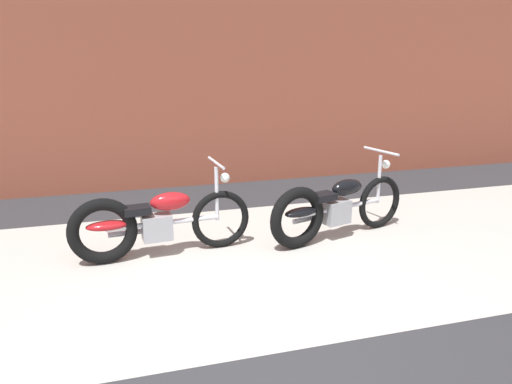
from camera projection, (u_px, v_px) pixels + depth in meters
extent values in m
plane|color=#2D2D30|center=(274.00, 354.00, 3.70)|extent=(80.00, 80.00, 0.00)
cube|color=#B2ADA3|center=(224.00, 262.00, 5.31)|extent=(36.00, 3.50, 0.01)
cube|color=brown|center=(174.00, 8.00, 7.71)|extent=(36.00, 0.50, 5.72)
torus|color=black|center=(221.00, 219.00, 5.62)|extent=(0.68, 0.14, 0.68)
torus|color=black|center=(103.00, 231.00, 5.17)|extent=(0.74, 0.19, 0.73)
cylinder|color=silver|center=(164.00, 223.00, 5.39)|extent=(1.24, 0.16, 0.06)
cube|color=#99999E|center=(157.00, 227.00, 5.38)|extent=(0.34, 0.25, 0.28)
ellipsoid|color=red|center=(170.00, 201.00, 5.35)|extent=(0.45, 0.23, 0.20)
ellipsoid|color=red|center=(107.00, 226.00, 5.18)|extent=(0.45, 0.22, 0.10)
cube|color=black|center=(137.00, 210.00, 5.25)|extent=(0.30, 0.22, 0.08)
cylinder|color=silver|center=(217.00, 194.00, 5.52)|extent=(0.05, 0.05, 0.62)
cylinder|color=silver|center=(216.00, 163.00, 5.42)|extent=(0.08, 0.58, 0.03)
sphere|color=white|center=(225.00, 178.00, 5.51)|extent=(0.11, 0.11, 0.11)
cylinder|color=silver|center=(133.00, 232.00, 5.45)|extent=(0.55, 0.11, 0.06)
torus|color=black|center=(380.00, 202.00, 6.26)|extent=(0.68, 0.26, 0.68)
torus|color=black|center=(297.00, 218.00, 5.60)|extent=(0.74, 0.32, 0.73)
cylinder|color=silver|center=(341.00, 207.00, 5.92)|extent=(1.20, 0.39, 0.06)
cube|color=#99999E|center=(336.00, 212.00, 5.89)|extent=(0.37, 0.30, 0.28)
ellipsoid|color=black|center=(347.00, 187.00, 5.90)|extent=(0.47, 0.30, 0.20)
ellipsoid|color=black|center=(301.00, 212.00, 5.61)|extent=(0.47, 0.29, 0.10)
cube|color=black|center=(323.00, 197.00, 5.73)|extent=(0.32, 0.27, 0.08)
cylinder|color=silver|center=(379.00, 179.00, 6.15)|extent=(0.05, 0.05, 0.62)
cylinder|color=silver|center=(381.00, 151.00, 6.05)|extent=(0.19, 0.57, 0.03)
sphere|color=white|center=(386.00, 164.00, 6.15)|extent=(0.11, 0.11, 0.11)
cylinder|color=silver|center=(312.00, 218.00, 5.92)|extent=(0.55, 0.21, 0.06)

